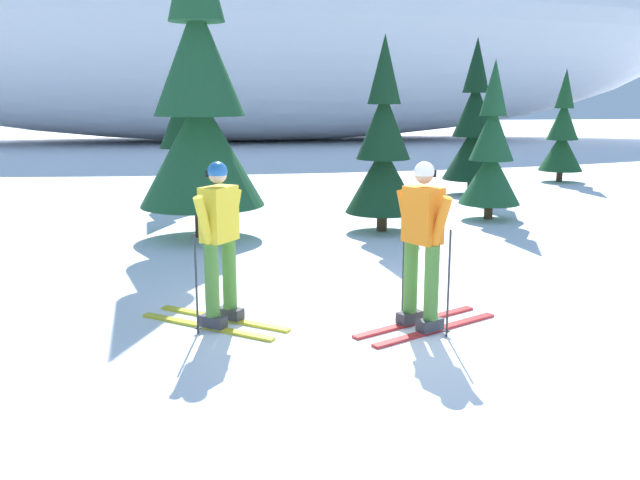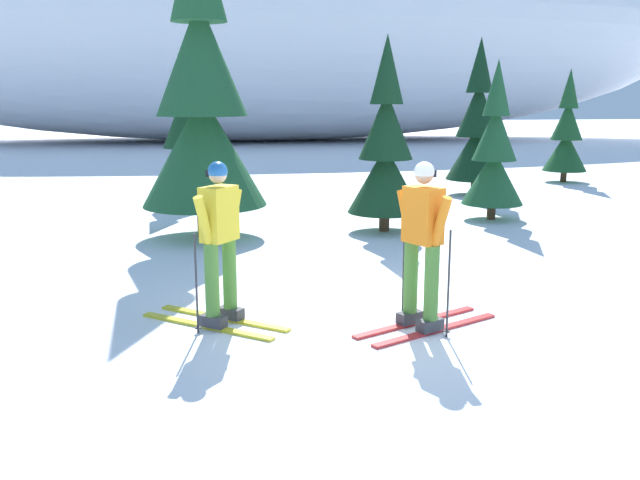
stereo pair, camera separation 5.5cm
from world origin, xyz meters
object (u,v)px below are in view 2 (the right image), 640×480
at_px(skier_orange_jacket, 423,244).
at_px(pine_tree_far_right, 566,135).
at_px(pine_tree_far_left, 184,142).
at_px(pine_tree_right, 477,130).
at_px(pine_tree_center_right, 494,154).
at_px(pine_tree_left, 202,102).
at_px(pine_tree_center_left, 386,151).
at_px(skier_yellow_jacket, 219,242).

bearing_deg(skier_orange_jacket, pine_tree_far_right, 56.66).
bearing_deg(pine_tree_far_left, skier_orange_jacket, -72.67).
bearing_deg(pine_tree_far_right, pine_tree_right, -148.77).
height_order(pine_tree_center_right, pine_tree_far_right, pine_tree_far_right).
bearing_deg(pine_tree_right, skier_orange_jacket, -113.83).
height_order(pine_tree_right, pine_tree_far_right, pine_tree_right).
bearing_deg(skier_orange_jacket, pine_tree_left, 113.72).
bearing_deg(pine_tree_far_left, pine_tree_left, -82.33).
xyz_separation_m(pine_tree_left, pine_tree_far_right, (9.99, 6.38, -0.99)).
relative_size(skier_orange_jacket, pine_tree_far_right, 0.56).
xyz_separation_m(pine_tree_far_left, pine_tree_right, (7.05, 0.51, 0.18)).
relative_size(pine_tree_far_left, pine_tree_center_left, 0.97).
bearing_deg(pine_tree_right, pine_tree_left, -146.72).
distance_m(pine_tree_left, pine_tree_far_right, 11.89).
height_order(skier_orange_jacket, skier_yellow_jacket, skier_orange_jacket).
height_order(skier_yellow_jacket, pine_tree_right, pine_tree_right).
distance_m(skier_yellow_jacket, pine_tree_center_right, 7.85).
distance_m(pine_tree_far_left, pine_tree_center_left, 5.29).
height_order(skier_orange_jacket, pine_tree_center_left, pine_tree_center_left).
height_order(pine_tree_center_right, pine_tree_right, pine_tree_right).
xyz_separation_m(skier_yellow_jacket, pine_tree_center_left, (2.96, 4.85, 0.54)).
bearing_deg(pine_tree_left, skier_yellow_jacket, -87.16).
bearing_deg(pine_tree_far_right, pine_tree_center_left, -136.84).
xyz_separation_m(pine_tree_far_left, pine_tree_left, (0.51, -3.79, 0.90)).
relative_size(pine_tree_left, pine_tree_far_right, 1.75).
height_order(pine_tree_far_left, pine_tree_right, pine_tree_right).
height_order(pine_tree_left, pine_tree_right, pine_tree_left).
xyz_separation_m(pine_tree_center_left, pine_tree_right, (3.34, 4.27, 0.14)).
relative_size(pine_tree_left, pine_tree_center_left, 1.59).
bearing_deg(pine_tree_far_left, skier_yellow_jacket, -85.03).
bearing_deg(pine_tree_left, pine_tree_center_left, 0.34).
relative_size(pine_tree_center_right, pine_tree_right, 0.82).
bearing_deg(pine_tree_center_right, pine_tree_right, 74.46).
xyz_separation_m(skier_yellow_jacket, pine_tree_far_left, (-0.75, 8.62, 0.49)).
xyz_separation_m(skier_orange_jacket, pine_tree_far_left, (-2.83, 9.06, 0.49)).
bearing_deg(pine_tree_right, pine_tree_far_left, -175.90).
xyz_separation_m(pine_tree_left, pine_tree_center_right, (5.60, 0.89, -1.01)).
bearing_deg(pine_tree_left, pine_tree_center_right, 9.07).
xyz_separation_m(pine_tree_far_left, pine_tree_center_right, (6.11, -2.90, -0.11)).
relative_size(pine_tree_center_left, pine_tree_center_right, 1.12).
height_order(skier_yellow_jacket, pine_tree_center_right, pine_tree_center_right).
bearing_deg(skier_orange_jacket, pine_tree_right, 66.17).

